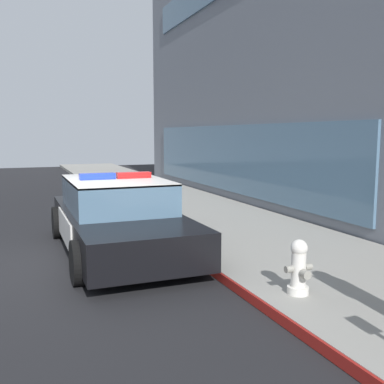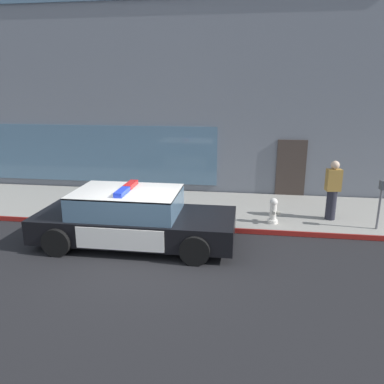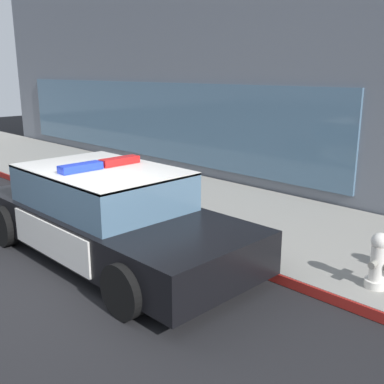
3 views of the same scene
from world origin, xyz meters
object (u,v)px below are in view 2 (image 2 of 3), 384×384
(police_cruiser, at_px, (133,218))
(fire_hydrant, at_px, (273,211))
(pedestrian_on_sidewalk, at_px, (333,190))
(parking_meter, at_px, (381,196))

(police_cruiser, bearing_deg, fire_hydrant, 24.02)
(pedestrian_on_sidewalk, distance_m, parking_meter, 1.26)
(pedestrian_on_sidewalk, height_order, parking_meter, pedestrian_on_sidewalk)
(fire_hydrant, relative_size, parking_meter, 0.54)
(fire_hydrant, distance_m, parking_meter, 2.79)
(fire_hydrant, xyz_separation_m, pedestrian_on_sidewalk, (1.65, 0.58, 0.51))
(police_cruiser, relative_size, fire_hydrant, 6.79)
(parking_meter, bearing_deg, pedestrian_on_sidewalk, 149.34)
(police_cruiser, bearing_deg, parking_meter, 13.51)
(pedestrian_on_sidewalk, xyz_separation_m, parking_meter, (1.08, -0.64, 0.07))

